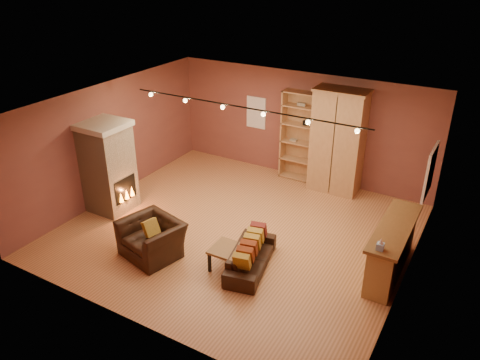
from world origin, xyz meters
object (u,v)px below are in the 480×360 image
Objects in this scene: loveseat at (251,253)px; coffee_table at (228,251)px; armoire at (338,141)px; bookcase at (301,135)px; fireplace at (108,167)px; bar_counter at (392,249)px; armchair at (151,233)px.

coffee_table is (-0.36, -0.24, 0.05)m from loveseat.
loveseat is (-0.24, -3.94, -0.96)m from armoire.
fireplace is at bearing -129.81° from bookcase.
coffee_table is (-2.68, -1.44, -0.12)m from bar_counter.
armoire reaches higher than bookcase.
armchair is at bearing -115.29° from armoire.
loveseat reaches higher than coffee_table.
loveseat is at bearing -78.85° from bookcase.
bar_counter is 3.04m from coffee_table.
armchair is 2.09× the size of coffee_table.
armoire is 3.53m from bar_counter.
coffee_table is at bearing -151.83° from bar_counter.
bar_counter is at bearing -43.26° from bookcase.
bookcase is 1.12× the size of bar_counter.
bookcase reaches higher than fireplace.
fireplace is 6.31m from bar_counter.
armchair is (-2.14, -4.52, -0.81)m from armoire.
loveseat is at bearing 33.96° from coffee_table.
bookcase reaches higher than coffee_table.
armoire is 5.07m from armchair.
fireplace is at bearing -139.78° from armoire.
bar_counter is at bearing -74.96° from loveseat.
coffee_table is (3.56, -0.66, -0.67)m from fireplace.
fireplace reaches higher than coffee_table.
loveseat is 1.99m from armchair.
loveseat is at bearing -152.79° from bar_counter.
fireplace is at bearing 169.51° from coffee_table.
bookcase is at bearing 91.05° from armchair.
bookcase is 4.36m from bar_counter.
fireplace is 2.33m from armchair.
coffee_table is (0.46, -4.39, -0.81)m from bookcase.
fireplace reaches higher than bar_counter.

